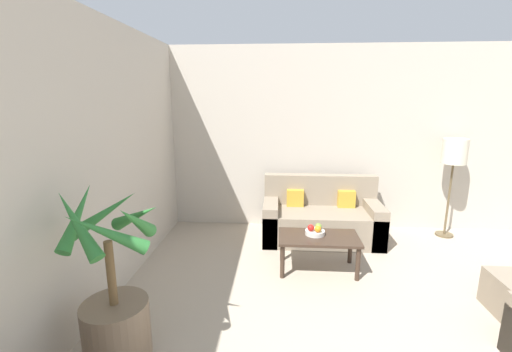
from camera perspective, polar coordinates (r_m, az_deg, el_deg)
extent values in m
cube|color=#BCB2A3|center=(5.50, 23.53, 5.54)|extent=(8.51, 0.06, 2.70)
cube|color=#BCB2A3|center=(2.72, -33.58, -2.10)|extent=(0.06, 7.69, 2.70)
cylinder|color=brown|center=(2.96, -22.11, -23.22)|extent=(0.48, 0.48, 0.51)
cylinder|color=brown|center=(2.71, -23.02, -14.68)|extent=(0.06, 0.06, 0.48)
cone|color=#2D7533|center=(2.46, -19.29, -7.15)|extent=(0.10, 0.49, 0.39)
cone|color=#2D7533|center=(2.69, -19.42, -6.32)|extent=(0.50, 0.35, 0.32)
cone|color=#2D7533|center=(2.78, -23.98, -5.71)|extent=(0.49, 0.34, 0.35)
cone|color=#2D7533|center=(2.65, -27.65, -5.99)|extent=(0.10, 0.46, 0.43)
cone|color=#2D7533|center=(2.46, -27.62, -7.19)|extent=(0.44, 0.31, 0.44)
cone|color=#2D7533|center=(2.35, -23.51, -8.71)|extent=(0.48, 0.34, 0.37)
cube|color=gray|center=(4.91, 10.80, -8.07)|extent=(1.61, 0.78, 0.43)
cube|color=gray|center=(5.07, 10.61, -2.23)|extent=(1.61, 0.16, 0.44)
cube|color=gray|center=(4.85, 2.47, -7.33)|extent=(0.20, 0.78, 0.55)
cube|color=gray|center=(5.02, 18.90, -7.34)|extent=(0.20, 0.78, 0.55)
cube|color=gold|center=(4.95, 6.54, -3.63)|extent=(0.24, 0.12, 0.24)
cube|color=gold|center=(5.03, 14.82, -3.70)|extent=(0.24, 0.12, 0.24)
cylinder|color=brown|center=(5.74, 28.84, -8.54)|extent=(0.24, 0.24, 0.03)
cylinder|color=brown|center=(5.58, 29.43, -3.42)|extent=(0.03, 0.03, 1.04)
cylinder|color=beige|center=(5.45, 30.23, 3.60)|extent=(0.32, 0.32, 0.35)
cylinder|color=#38281E|center=(3.89, 4.42, -14.03)|extent=(0.05, 0.05, 0.39)
cylinder|color=#38281E|center=(3.99, 16.63, -13.88)|extent=(0.05, 0.05, 0.39)
cylinder|color=#38281E|center=(4.27, 4.39, -11.50)|extent=(0.05, 0.05, 0.39)
cylinder|color=#38281E|center=(4.35, 15.45, -11.44)|extent=(0.05, 0.05, 0.39)
cube|color=#38281E|center=(4.02, 10.39, -10.05)|extent=(0.91, 0.51, 0.03)
cylinder|color=beige|center=(4.05, 9.80, -9.25)|extent=(0.22, 0.22, 0.05)
sphere|color=red|center=(4.00, 9.12, -8.51)|extent=(0.08, 0.08, 0.08)
sphere|color=olive|center=(4.06, 10.37, -8.26)|extent=(0.07, 0.07, 0.07)
sphere|color=orange|center=(3.97, 10.28, -8.70)|extent=(0.08, 0.08, 0.08)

